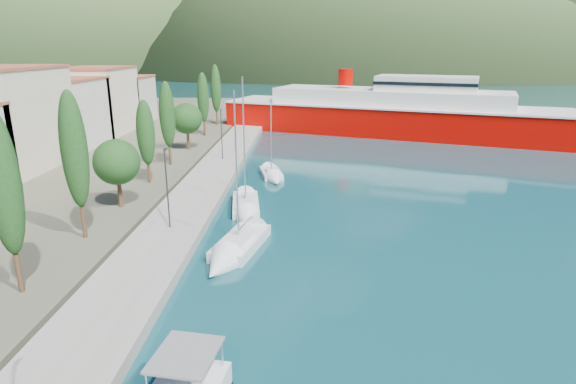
{
  "coord_description": "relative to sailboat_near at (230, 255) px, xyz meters",
  "views": [
    {
      "loc": [
        1.47,
        -20.71,
        14.04
      ],
      "look_at": [
        0.0,
        14.0,
        3.5
      ],
      "focal_mm": 30.0,
      "sensor_mm": 36.0,
      "label": 1
    }
  ],
  "objects": [
    {
      "name": "ground",
      "position": [
        3.79,
        110.63,
        -0.33
      ],
      "size": [
        1400.0,
        1400.0,
        0.0
      ],
      "primitive_type": "plane",
      "color": "#11444D"
    },
    {
      "name": "quay",
      "position": [
        -5.21,
        16.63,
        0.07
      ],
      "size": [
        5.0,
        88.0,
        0.8
      ],
      "primitive_type": "cube",
      "color": "gray",
      "rests_on": "ground"
    },
    {
      "name": "town_buildings",
      "position": [
        -28.21,
        27.54,
        5.24
      ],
      "size": [
        9.2,
        69.2,
        11.3
      ],
      "color": "beige",
      "rests_on": "land_strip"
    },
    {
      "name": "tree_row",
      "position": [
        -10.88,
        22.06,
        5.49
      ],
      "size": [
        4.07,
        62.28,
        10.62
      ],
      "color": "#47301E",
      "rests_on": "land_strip"
    },
    {
      "name": "sailboat_mid",
      "position": [
        -0.01,
        8.86,
        -0.02
      ],
      "size": [
        3.48,
        8.96,
        12.56
      ],
      "color": "silver",
      "rests_on": "ground"
    },
    {
      "name": "sailboat_near",
      "position": [
        0.0,
        0.0,
        0.0
      ],
      "size": [
        4.47,
        8.95,
        12.34
      ],
      "color": "silver",
      "rests_on": "ground"
    },
    {
      "name": "ferry",
      "position": [
        18.81,
        50.55,
        3.02
      ],
      "size": [
        56.06,
        29.56,
        10.99
      ],
      "color": "#B70400",
      "rests_on": "ground"
    },
    {
      "name": "sailboat_far",
      "position": [
        1.5,
        20.72,
        -0.05
      ],
      "size": [
        3.46,
        6.8,
        9.56
      ],
      "color": "silver",
      "rests_on": "ground"
    },
    {
      "name": "lamp_posts",
      "position": [
        -5.21,
        4.75,
        3.75
      ],
      "size": [
        0.15,
        44.58,
        6.06
      ],
      "color": "#2D2D33",
      "rests_on": "quay"
    }
  ]
}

